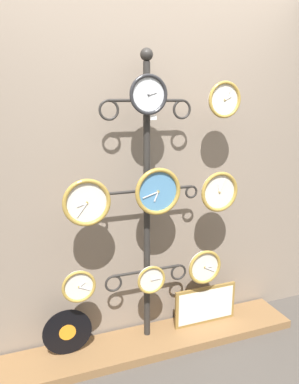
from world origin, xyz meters
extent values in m
plane|color=#47423D|center=(0.00, 0.00, 0.00)|extent=(12.00, 12.00, 0.00)
cube|color=gray|center=(0.00, 0.57, 1.40)|extent=(4.40, 0.04, 2.80)
cube|color=brown|center=(0.00, 0.35, 0.03)|extent=(2.20, 0.36, 0.06)
cylinder|color=#282623|center=(0.00, 0.41, 0.01)|extent=(0.43, 0.43, 0.02)
cylinder|color=#282623|center=(0.00, 0.41, 0.99)|extent=(0.04, 0.04, 1.93)
sphere|color=#282623|center=(0.00, 0.41, 1.99)|extent=(0.08, 0.08, 0.08)
cylinder|color=#282623|center=(-0.12, 0.41, 1.72)|extent=(0.24, 0.02, 0.02)
torus|color=#282623|center=(-0.24, 0.41, 1.66)|extent=(0.13, 0.02, 0.13)
cylinder|color=#282623|center=(0.12, 0.41, 1.72)|extent=(0.24, 0.02, 0.02)
torus|color=#282623|center=(0.24, 0.41, 1.66)|extent=(0.13, 0.02, 0.13)
cylinder|color=#282623|center=(-0.16, 0.41, 1.14)|extent=(0.33, 0.02, 0.02)
torus|color=#282623|center=(-0.33, 0.41, 1.10)|extent=(0.09, 0.02, 0.09)
cylinder|color=#282623|center=(0.16, 0.41, 1.14)|extent=(0.33, 0.02, 0.02)
torus|color=#282623|center=(0.33, 0.41, 1.10)|extent=(0.09, 0.02, 0.09)
cylinder|color=#282623|center=(-0.12, 0.41, 0.56)|extent=(0.24, 0.02, 0.02)
torus|color=#282623|center=(-0.24, 0.41, 0.51)|extent=(0.12, 0.02, 0.12)
cylinder|color=#282623|center=(0.12, 0.41, 0.56)|extent=(0.24, 0.02, 0.02)
torus|color=#282623|center=(0.24, 0.41, 0.51)|extent=(0.12, 0.02, 0.12)
cylinder|color=silver|center=(-0.02, 0.34, 1.75)|extent=(0.22, 0.02, 0.22)
torus|color=#262628|center=(-0.02, 0.32, 1.75)|extent=(0.24, 0.02, 0.24)
cylinder|color=#262628|center=(-0.02, 0.32, 1.75)|extent=(0.01, 0.01, 0.01)
cube|color=silver|center=(0.01, 0.32, 1.76)|extent=(0.05, 0.00, 0.03)
cube|color=silver|center=(-0.01, 0.32, 1.80)|extent=(0.02, 0.00, 0.09)
cylinder|color=silver|center=(0.51, 0.33, 1.72)|extent=(0.22, 0.02, 0.22)
torus|color=#A58438|center=(0.51, 0.32, 1.72)|extent=(0.24, 0.02, 0.24)
cylinder|color=#A58438|center=(0.51, 0.32, 1.72)|extent=(0.01, 0.01, 0.01)
cube|color=silver|center=(0.53, 0.31, 1.73)|extent=(0.05, 0.00, 0.03)
cube|color=silver|center=(0.53, 0.31, 1.76)|extent=(0.05, 0.00, 0.08)
cylinder|color=silver|center=(-0.42, 0.31, 1.13)|extent=(0.27, 0.02, 0.27)
torus|color=#A58438|center=(-0.42, 0.29, 1.13)|extent=(0.29, 0.03, 0.29)
cylinder|color=#A58438|center=(-0.42, 0.29, 1.13)|extent=(0.02, 0.01, 0.02)
cube|color=silver|center=(-0.46, 0.29, 1.12)|extent=(0.06, 0.00, 0.03)
cube|color=silver|center=(-0.46, 0.29, 1.08)|extent=(0.07, 0.00, 0.09)
cylinder|color=#4C84B2|center=(0.04, 0.33, 1.15)|extent=(0.28, 0.02, 0.28)
torus|color=#A58438|center=(0.04, 0.31, 1.15)|extent=(0.31, 0.03, 0.31)
cylinder|color=#A58438|center=(0.04, 0.31, 1.15)|extent=(0.02, 0.01, 0.02)
cube|color=silver|center=(0.03, 0.31, 1.12)|extent=(0.03, 0.00, 0.07)
cube|color=silver|center=(-0.01, 0.31, 1.13)|extent=(0.11, 0.00, 0.04)
cylinder|color=silver|center=(0.49, 0.31, 1.11)|extent=(0.26, 0.02, 0.26)
torus|color=#A58438|center=(0.49, 0.30, 1.11)|extent=(0.28, 0.03, 0.28)
cylinder|color=#A58438|center=(0.49, 0.30, 1.11)|extent=(0.02, 0.01, 0.02)
cube|color=silver|center=(0.48, 0.30, 1.14)|extent=(0.02, 0.00, 0.06)
cube|color=silver|center=(0.51, 0.30, 1.16)|extent=(0.04, 0.00, 0.10)
cylinder|color=silver|center=(-0.50, 0.31, 0.59)|extent=(0.20, 0.02, 0.20)
torus|color=#A58438|center=(-0.50, 0.30, 0.59)|extent=(0.22, 0.02, 0.22)
cylinder|color=#A58438|center=(-0.50, 0.30, 0.59)|extent=(0.01, 0.01, 0.01)
cube|color=silver|center=(-0.48, 0.30, 0.60)|extent=(0.04, 0.00, 0.03)
cube|color=silver|center=(-0.46, 0.29, 0.57)|extent=(0.07, 0.00, 0.04)
cylinder|color=silver|center=(0.00, 0.33, 0.53)|extent=(0.18, 0.02, 0.18)
torus|color=#A58438|center=(0.00, 0.32, 0.53)|extent=(0.20, 0.02, 0.20)
cylinder|color=#A58438|center=(0.00, 0.32, 0.53)|extent=(0.01, 0.01, 0.01)
cube|color=silver|center=(0.02, 0.32, 0.54)|extent=(0.04, 0.00, 0.02)
cube|color=silver|center=(0.03, 0.32, 0.53)|extent=(0.07, 0.00, 0.01)
cylinder|color=silver|center=(0.41, 0.33, 0.56)|extent=(0.23, 0.02, 0.23)
torus|color=#A58438|center=(0.41, 0.32, 0.56)|extent=(0.26, 0.02, 0.26)
cylinder|color=#A58438|center=(0.41, 0.32, 0.56)|extent=(0.01, 0.01, 0.01)
cube|color=silver|center=(0.44, 0.32, 0.56)|extent=(0.06, 0.00, 0.01)
cube|color=silver|center=(0.45, 0.32, 0.54)|extent=(0.08, 0.00, 0.05)
cylinder|color=black|center=(-0.57, 0.39, 0.22)|extent=(0.33, 0.01, 0.33)
cylinder|color=orange|center=(-0.57, 0.39, 0.22)|extent=(0.11, 0.00, 0.11)
cube|color=olive|center=(0.47, 0.39, 0.21)|extent=(0.50, 0.02, 0.30)
cube|color=white|center=(0.47, 0.38, 0.21)|extent=(0.46, 0.00, 0.25)
cube|color=white|center=(0.02, 0.33, 1.62)|extent=(0.04, 0.00, 0.03)
camera|label=1|loc=(-0.83, -1.85, 1.72)|focal=35.00mm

